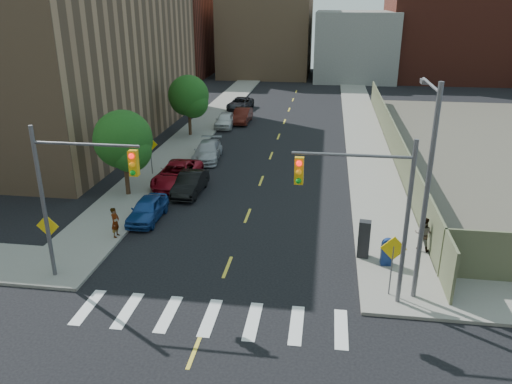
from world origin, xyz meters
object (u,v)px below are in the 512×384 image
(parked_car_blue, at_px, (147,209))
(parked_car_black, at_px, (190,183))
(parked_car_maroon, at_px, (242,116))
(parked_car_white, at_px, (225,120))
(mailbox, at_px, (387,252))
(parked_car_grey, at_px, (240,104))
(parked_car_red, at_px, (177,174))
(parked_car_silver, at_px, (208,151))
(payphone, at_px, (364,239))
(pedestrian_west, at_px, (115,222))
(pedestrian_east, at_px, (423,234))

(parked_car_blue, distance_m, parked_car_black, 4.56)
(parked_car_blue, height_order, parked_car_maroon, parked_car_maroon)
(parked_car_white, bearing_deg, mailbox, -64.12)
(parked_car_white, xyz_separation_m, parked_car_grey, (0.00, 8.42, -0.04))
(parked_car_red, relative_size, parked_car_white, 1.26)
(parked_car_silver, xyz_separation_m, payphone, (11.07, -14.53, 0.38))
(parked_car_white, xyz_separation_m, parked_car_maroon, (1.30, 2.16, 0.01))
(parked_car_maroon, bearing_deg, parked_car_black, -89.13)
(parked_car_blue, bearing_deg, parked_car_black, 74.10)
(pedestrian_west, bearing_deg, parked_car_silver, -2.25)
(parked_car_red, height_order, pedestrian_east, pedestrian_east)
(parked_car_black, height_order, parked_car_white, parked_car_white)
(parked_car_red, relative_size, parked_car_maroon, 1.21)
(parked_car_silver, xyz_separation_m, mailbox, (12.11, -15.15, 0.09))
(pedestrian_east, bearing_deg, parked_car_maroon, -42.73)
(parked_car_white, relative_size, parked_car_maroon, 0.96)
(pedestrian_west, bearing_deg, parked_car_maroon, -0.53)
(parked_car_blue, distance_m, payphone, 12.17)
(parked_car_black, xyz_separation_m, mailbox, (11.54, -7.93, 0.10))
(parked_car_white, distance_m, pedestrian_west, 24.73)
(parked_car_blue, relative_size, pedestrian_east, 2.22)
(parked_car_black, relative_size, parked_car_white, 0.99)
(parked_car_red, bearing_deg, parked_car_white, 91.26)
(parked_car_red, bearing_deg, parked_car_maroon, 87.22)
(parked_car_maroon, distance_m, pedestrian_east, 29.39)
(parked_car_grey, distance_m, mailbox, 36.48)
(parked_car_silver, height_order, payphone, payphone)
(parked_car_silver, bearing_deg, payphone, -57.16)
(mailbox, bearing_deg, parked_car_black, 144.02)
(mailbox, height_order, payphone, payphone)
(parked_car_silver, distance_m, parked_car_grey, 19.01)
(parked_car_red, distance_m, parked_car_silver, 5.74)
(parked_car_maroon, relative_size, pedestrian_west, 2.73)
(parked_car_red, bearing_deg, mailbox, -35.12)
(parked_car_blue, relative_size, parked_car_white, 0.91)
(parked_car_silver, relative_size, parked_car_maroon, 1.09)
(parked_car_blue, xyz_separation_m, parked_car_white, (0.00, 22.17, 0.07))
(parked_car_silver, xyz_separation_m, pedestrian_east, (13.97, -13.42, 0.32))
(parked_car_black, relative_size, mailbox, 3.17)
(parked_car_silver, relative_size, pedestrian_east, 2.77)
(parked_car_black, bearing_deg, payphone, -33.10)
(parked_car_red, xyz_separation_m, parked_car_grey, (0.00, 24.69, -0.06))
(parked_car_red, height_order, parked_car_maroon, parked_car_red)
(mailbox, bearing_deg, parked_car_blue, 163.04)
(parked_car_maroon, distance_m, parked_car_grey, 6.40)
(payphone, bearing_deg, parked_car_maroon, 118.38)
(pedestrian_east, bearing_deg, parked_car_silver, -23.71)
(parked_car_silver, xyz_separation_m, parked_car_white, (-0.73, 10.57, 0.02))
(parked_car_maroon, bearing_deg, parked_car_red, -93.16)
(parked_car_white, bearing_deg, parked_car_red, -90.64)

